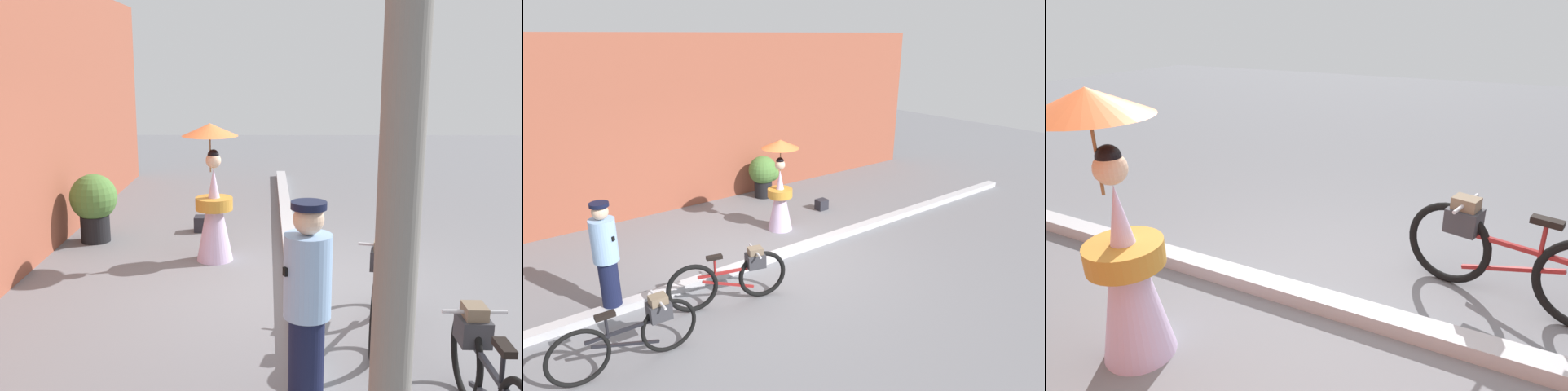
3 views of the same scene
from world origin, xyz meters
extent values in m
plane|color=slate|center=(0.00, 0.00, 0.00)|extent=(30.00, 30.00, 0.00)
cube|color=#B2B2B7|center=(0.00, 0.00, 0.06)|extent=(14.00, 0.20, 0.12)
torus|color=black|center=(-0.70, -0.86, 0.37)|extent=(0.73, 0.23, 0.73)
cube|color=maroon|center=(-1.21, -0.74, 0.51)|extent=(0.85, 0.24, 0.04)
cube|color=maroon|center=(-1.21, -0.74, 0.32)|extent=(0.74, 0.21, 0.27)
cylinder|color=maroon|center=(-1.39, -0.70, 0.63)|extent=(0.03, 0.03, 0.30)
cube|color=black|center=(-1.39, -0.70, 0.78)|extent=(0.23, 0.14, 0.05)
cylinder|color=silver|center=(-0.80, -0.84, 0.76)|extent=(0.14, 0.47, 0.03)
cube|color=#333338|center=(-0.80, -0.84, 0.61)|extent=(0.30, 0.27, 0.20)
cube|color=#72604C|center=(-0.80, -0.84, 0.74)|extent=(0.23, 0.20, 0.14)
cone|color=silver|center=(0.99, 1.02, 0.62)|extent=(0.48, 0.48, 1.24)
cylinder|color=#C1842D|center=(0.99, 1.02, 0.77)|extent=(0.49, 0.49, 0.16)
sphere|color=beige|center=(0.99, 1.02, 1.34)|extent=(0.20, 0.20, 0.20)
sphere|color=black|center=(0.99, 1.02, 1.41)|extent=(0.15, 0.15, 0.15)
cylinder|color=olive|center=(1.03, 1.06, 1.45)|extent=(0.02, 0.02, 0.55)
cone|color=orange|center=(1.03, 1.06, 1.73)|extent=(0.73, 0.73, 0.16)
camera|label=1|loc=(-6.58, 0.34, 2.56)|focal=41.15mm
camera|label=2|loc=(-4.02, -5.88, 3.70)|focal=31.73mm
camera|label=3|loc=(-1.16, 2.69, 2.15)|focal=30.61mm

